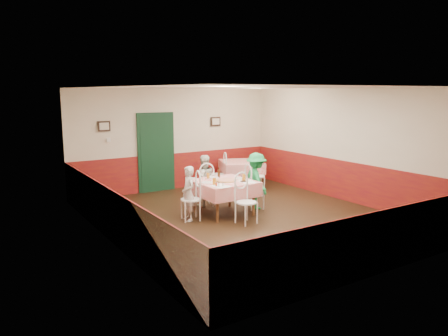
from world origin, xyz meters
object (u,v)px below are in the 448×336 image
glass_a (214,181)px  diner_far (204,180)px  chair_left (191,200)px  chair_second_a (219,175)px  glass_b (244,178)px  glass_c (208,176)px  beer_bottle (219,173)px  chair_second_b (257,176)px  diner_left (188,194)px  chair_right (254,190)px  wallet (244,181)px  second_table (241,175)px  main_table (224,198)px  diner_right (256,181)px  chair_near (246,202)px  chair_far (205,187)px  pizza (226,180)px

glass_a → diner_far: bearing=71.5°
chair_left → glass_a: bearing=77.1°
chair_second_a → glass_b: glass_b is taller
glass_c → beer_bottle: bearing=-5.5°
chair_second_b → diner_left: size_ratio=0.77×
chair_second_a → glass_a: 2.77m
chair_right → glass_a: bearing=109.7°
glass_a → wallet: glass_a is taller
chair_second_a → wallet: (-0.83, -2.37, 0.32)m
glass_b → glass_a: bearing=-179.9°
chair_second_b → diner_left: diner_left is taller
wallet → diner_left: bearing=164.8°
second_table → chair_right: bearing=-116.9°
chair_right → diner_left: size_ratio=0.77×
chair_left → chair_second_a: size_ratio=1.00×
main_table → diner_right: diner_right is taller
diner_left → glass_c: bearing=128.7°
main_table → glass_c: 0.64m
chair_near → diner_right: 1.26m
chair_far → chair_second_b: size_ratio=1.00×
chair_second_a → beer_bottle: size_ratio=4.29×
wallet → diner_right: bearing=28.5°
second_table → chair_second_b: (0.00, -0.75, 0.08)m
chair_far → glass_a: (-0.38, -1.09, 0.38)m
beer_bottle → diner_far: size_ratio=0.17×
beer_bottle → chair_near: bearing=-94.5°
glass_b → wallet: size_ratio=1.35×
wallet → main_table: bearing=132.6°
chair_near → chair_second_b: same height
main_table → chair_second_a: chair_second_a is taller
chair_left → glass_a: size_ratio=6.17×
chair_right → glass_b: (-0.48, -0.25, 0.38)m
chair_near → diner_left: size_ratio=0.77×
pizza → glass_b: size_ratio=2.99×
second_table → chair_near: chair_near is taller
chair_left → chair_second_b: (2.73, 1.30, 0.00)m
chair_left → glass_c: size_ratio=7.12×
second_table → diner_far: (-1.89, -1.14, 0.24)m
chair_left → beer_bottle: beer_bottle is taller
main_table → chair_second_a: 2.34m
main_table → glass_b: 0.64m
chair_second_b → diner_far: diner_far is taller
second_table → glass_b: glass_b is taller
chair_far → glass_b: bearing=121.3°
main_table → chair_right: (0.85, 0.01, 0.08)m
chair_near → diner_left: 1.25m
main_table → glass_a: bearing=-148.9°
second_table → glass_c: bearing=-141.6°
glass_b → beer_bottle: (-0.26, 0.63, 0.03)m
main_table → glass_a: size_ratio=8.36×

